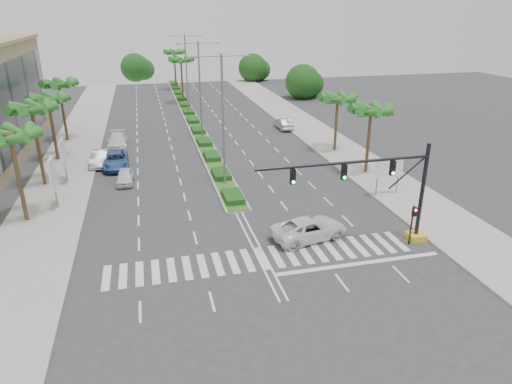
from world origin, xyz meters
The scene contains 27 objects.
ground centered at (0.00, 0.00, 0.00)m, with size 160.00×160.00×0.00m, color #333335.
footpath_right centered at (15.20, 20.00, 0.07)m, with size 6.00×120.00×0.15m, color gray.
footpath_left centered at (-15.20, 20.00, 0.07)m, with size 6.00×120.00×0.15m, color gray.
median centered at (0.00, 45.00, 0.10)m, with size 2.20×75.00×0.20m, color gray.
median_grass centered at (0.00, 45.00, 0.22)m, with size 1.80×75.00×0.04m, color #356021.
signal_gantry centered at (9.27, 0.00, 3.46)m, with size 12.60×1.20×7.20m.
pedestrian_signal centered at (10.60, -0.68, 2.04)m, with size 0.28×0.36×3.00m.
direction_sign centered at (13.50, 7.99, 2.45)m, with size 2.70×0.11×3.40m.
billboard_near centered at (-14.50, 12.00, 2.96)m, with size 0.18×2.10×4.35m.
billboard_far centered at (-14.50, 18.00, 2.96)m, with size 0.18×2.10×4.35m.
palm_left_near centered at (-16.50, 10.00, 6.69)m, with size 4.57×4.68×7.55m.
palm_left_mid centered at (-16.50, 18.00, 7.08)m, with size 4.57×4.68×7.95m.
palm_left_far centered at (-16.50, 26.00, 6.50)m, with size 4.57×4.68×7.35m.
palm_left_end centered at (-16.50, 34.00, 6.88)m, with size 4.57×4.68×7.75m.
palm_right_near centered at (14.50, 14.00, 6.20)m, with size 4.57×4.68×7.05m.
palm_right_far centered at (14.50, 22.00, 5.91)m, with size 4.57×4.68×6.75m.
palm_median_a centered at (0.00, 55.00, 7.17)m, with size 4.57×4.68×8.05m.
palm_median_b centered at (0.00, 70.00, 7.17)m, with size 4.57×4.68×8.05m.
streetlight_near centered at (0.00, 14.00, 6.81)m, with size 5.10×0.25×12.00m.
streetlight_mid centered at (0.00, 30.00, 6.81)m, with size 5.10×0.25×12.00m.
streetlight_far centered at (0.00, 46.00, 6.81)m, with size 5.10×0.25×12.00m.
car_parked_a centered at (-9.14, 16.88, 0.65)m, with size 1.54×3.83×1.30m, color silver.
car_parked_b centered at (-11.80, 23.09, 0.79)m, with size 1.66×4.77×1.57m, color #AEAEB3.
car_parked_c centered at (-10.17, 21.87, 0.79)m, with size 2.61×5.66×1.57m, color #32569A.
car_parked_d centered at (-10.24, 29.77, 0.79)m, with size 2.21×5.43×1.58m, color white.
car_crossing centered at (4.04, 1.98, 0.78)m, with size 2.60×5.64×1.57m, color white.
car_right centered at (11.80, 33.54, 0.76)m, with size 1.60×4.60×1.51m, color #A2A2A7.
Camera 1 is at (-6.78, -25.78, 15.55)m, focal length 32.00 mm.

